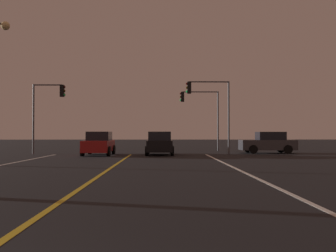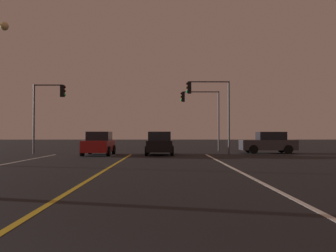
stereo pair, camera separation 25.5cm
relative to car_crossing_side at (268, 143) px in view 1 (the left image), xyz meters
name	(u,v)px [view 1 (the left image)]	position (x,y,z in m)	size (l,w,h in m)	color
lane_edge_right	(264,182)	(-5.18, -17.87, -0.82)	(0.16, 32.26, 0.01)	silver
lane_center_divider	(90,182)	(-10.77, -17.87, -0.82)	(0.16, 32.26, 0.01)	gold
car_crossing_side	(268,143)	(0.00, 0.00, 0.00)	(4.30, 2.02, 1.70)	black
car_oncoming	(99,144)	(-13.03, -2.45, 0.00)	(2.02, 4.30, 1.70)	black
car_ahead_far	(160,144)	(-8.63, -2.17, 0.00)	(2.02, 4.30, 1.70)	black
traffic_light_near_right	(208,100)	(-4.92, -1.24, 3.32)	(3.34, 0.36, 5.57)	#4C4C51
traffic_light_near_left	(49,103)	(-17.05, -1.24, 3.09)	(2.48, 0.36, 5.30)	#4C4C51
traffic_light_far_right	(199,106)	(-5.04, 4.26, 3.22)	(3.55, 0.36, 5.41)	#4C4C51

